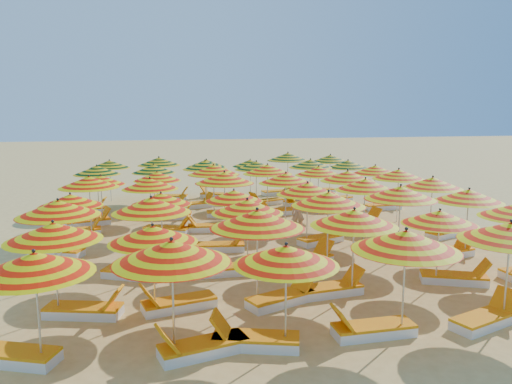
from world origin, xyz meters
The scene contains 85 objects.
ground centered at (0.00, 0.00, 0.00)m, with size 120.00×120.00×0.00m, color #E8BD67.
umbrella_0 centered at (-5.82, -8.27, 1.95)m, with size 2.56×2.56×2.21m.
umbrella_1 centered at (-3.43, -8.41, 2.06)m, with size 2.29×2.29×2.34m.
umbrella_2 centered at (-1.29, -8.53, 1.90)m, with size 2.34×2.34×2.15m.
umbrella_3 centered at (1.20, -8.49, 2.04)m, with size 2.77×2.77×2.32m.
umbrella_4 centered at (3.77, -8.28, 2.03)m, with size 2.59×2.59×2.31m.
umbrella_6 centered at (-5.91, -5.99, 1.97)m, with size 2.39×2.39×2.24m.
umbrella_7 centered at (-3.76, -6.28, 1.87)m, with size 2.60×2.60×2.13m.
umbrella_8 centered at (-1.37, -6.22, 2.10)m, with size 2.56×2.56×2.38m.
umbrella_9 centered at (1.07, -6.17, 2.01)m, with size 2.80×2.80×2.28m.
umbrella_10 centered at (3.59, -5.86, 1.84)m, with size 2.42×2.42×2.09m.
umbrella_12 centered at (-6.20, -3.64, 2.05)m, with size 2.75×2.75×2.33m.
umbrella_13 centered at (-3.79, -3.66, 2.03)m, with size 2.76×2.76×2.31m.
umbrella_14 centered at (-1.13, -3.75, 1.91)m, with size 2.57×2.57×2.17m.
umbrella_15 centered at (1.27, -3.80, 2.05)m, with size 2.80×2.80×2.32m.
umbrella_16 centered at (3.74, -3.43, 2.09)m, with size 2.95×2.95×2.37m.
umbrella_17 centered at (5.91, -3.71, 1.97)m, with size 2.49×2.49×2.24m.
umbrella_18 centered at (-6.26, -1.27, 1.84)m, with size 2.06×2.06×2.09m.
umbrella_19 centered at (-3.49, -1.32, 1.79)m, with size 2.50×2.50×2.04m.
umbrella_20 centered at (-1.12, -1.31, 1.81)m, with size 2.07×2.07×2.05m.
umbrella_21 centered at (1.40, -1.38, 1.97)m, with size 2.28×2.28×2.24m.
umbrella_22 centered at (3.61, -1.11, 2.01)m, with size 2.69×2.69×2.28m.
umbrella_23 centered at (6.21, -1.14, 2.00)m, with size 2.75×2.75×2.27m.
umbrella_24 centered at (-6.01, 1.39, 2.03)m, with size 2.56×2.56×2.30m.
umbrella_25 centered at (-3.84, 1.17, 1.93)m, with size 2.30×2.30×2.19m.
umbrella_26 centered at (-1.09, 1.08, 2.09)m, with size 2.66×2.66×2.37m.
umbrella_27 centered at (1.33, 1.19, 1.98)m, with size 2.16×2.16×2.25m.
umbrella_28 centered at (3.81, 1.04, 2.02)m, with size 2.44×2.44×2.30m.
umbrella_29 centered at (6.16, 1.33, 2.00)m, with size 2.85×2.85×2.27m.
umbrella_30 centered at (-5.80, 3.43, 1.80)m, with size 2.22×2.22×2.05m.
umbrella_31 centered at (-3.56, 3.80, 1.85)m, with size 2.05×2.05×2.10m.
umbrella_32 centered at (-1.18, 3.71, 2.08)m, with size 2.75×2.75×2.36m.
umbrella_33 centered at (1.20, 3.78, 2.03)m, with size 2.68×2.68×2.31m.
umbrella_34 centered at (3.42, 3.42, 1.95)m, with size 2.42×2.42×2.22m.
umbrella_35 centered at (6.21, 3.64, 1.91)m, with size 2.66×2.66×2.17m.
umbrella_36 centered at (-6.19, 5.85, 1.93)m, with size 2.51×2.51×2.19m.
umbrella_37 centered at (-3.70, 6.25, 1.88)m, with size 2.67×2.67×2.14m.
umbrella_38 centered at (-1.29, 6.22, 2.01)m, with size 2.58×2.58×2.29m.
umbrella_39 centered at (1.14, 5.94, 1.96)m, with size 2.45×2.45×2.23m.
umbrella_40 centered at (3.86, 5.93, 2.00)m, with size 2.22×2.22×2.27m.
umbrella_41 centered at (5.84, 5.98, 1.92)m, with size 2.46×2.46×2.18m.
umbrella_42 centered at (-5.87, 8.66, 1.89)m, with size 2.59×2.59×2.15m.
umbrella_43 centered at (-3.41, 8.31, 2.02)m, with size 2.64×2.64×2.29m.
umbrella_44 centered at (-1.01, 8.30, 1.87)m, with size 2.39×2.39×2.12m.
umbrella_45 centered at (1.36, 8.56, 1.80)m, with size 2.13×2.13×2.04m.
umbrella_46 centered at (3.46, 8.67, 2.09)m, with size 2.90×2.90×2.37m.
umbrella_47 centered at (5.87, 8.62, 1.95)m, with size 2.45×2.45×2.22m.
lounger_0 centered at (-6.41, -8.02, 0.15)m, with size 1.82×1.18×0.69m.
lounger_1 centered at (-2.92, -8.45, 0.15)m, with size 1.82×0.99×0.69m.
lounger_2 centered at (-1.88, -8.35, 0.15)m, with size 1.83×1.05×0.69m.
lounger_3 centered at (0.60, -8.36, 0.15)m, with size 1.74×0.62×0.69m.
lounger_4 centered at (3.26, -8.39, 0.15)m, with size 1.83×1.13×0.69m.
lounger_5 centered at (-5.31, -6.12, 0.15)m, with size 1.82×1.02×0.69m.
lounger_6 centered at (-3.26, -6.15, 0.15)m, with size 1.82×0.97×0.69m.
lounger_7 centered at (-0.77, -6.32, 0.15)m, with size 1.82×1.20×0.69m.
lounger_8 centered at (0.57, -5.99, 0.15)m, with size 1.79×0.80×0.69m.
lounger_9 centered at (4.18, -5.85, 0.15)m, with size 1.82×1.20×0.69m.
lounger_11 centered at (-4.30, -3.68, 0.15)m, with size 1.82×1.26×0.69m.
lounger_12 centered at (-1.73, -3.88, 0.15)m, with size 1.74×0.59×0.69m.
lounger_13 centered at (0.76, -3.53, 0.15)m, with size 1.82×1.25×0.69m.
lounger_14 centered at (5.41, -3.65, 0.15)m, with size 1.82×0.95×0.69m.
lounger_15 centered at (-6.77, -1.06, 0.15)m, with size 1.82×1.18×0.69m.
lounger_16 centered at (-1.63, -1.46, 0.15)m, with size 1.79×0.81×0.69m.
lounger_17 centered at (1.99, -1.24, 0.15)m, with size 1.82×1.21×0.69m.
lounger_18 centered at (6.72, -1.34, 0.15)m, with size 1.82×1.20×0.69m.
lounger_19 centered at (-6.51, 1.63, 0.15)m, with size 1.79×0.78×0.69m.
lounger_20 centered at (-3.25, 1.24, 0.15)m, with size 1.82×1.23×0.69m.
lounger_21 centered at (-1.69, 1.29, 0.15)m, with size 1.78×0.75×0.69m.
lounger_22 centered at (4.41, 0.92, 0.15)m, with size 1.82×1.02×0.69m.
lounger_23 centered at (-6.31, 3.20, 0.15)m, with size 1.83×1.10×0.69m.
lounger_24 centered at (-2.96, 3.84, 0.15)m, with size 1.80×0.83×0.69m.
lounger_25 centered at (-0.59, 3.81, 0.15)m, with size 1.76×0.67×0.69m.
lounger_26 centered at (1.70, 3.68, 0.15)m, with size 1.81×0.89×0.69m.
lounger_27 centered at (6.81, 3.86, 0.15)m, with size 1.75×0.63×0.69m.
lounger_28 centered at (-6.69, 5.90, 0.15)m, with size 1.79×0.81×0.69m.
lounger_29 centered at (-3.10, 6.01, 0.15)m, with size 1.79×0.80×0.69m.
lounger_30 centered at (-1.79, 6.03, 0.15)m, with size 1.82×1.02×0.69m.
lounger_31 centered at (1.65, 6.08, 0.15)m, with size 1.83×1.14×0.69m.
lounger_32 centered at (3.26, 5.67, 0.15)m, with size 1.83×1.09×0.69m.
lounger_33 centered at (5.24, 5.94, 0.15)m, with size 1.82×1.19×0.69m.
lounger_34 centered at (-2.82, 8.39, 0.15)m, with size 1.82×0.97×0.69m.
lounger_35 centered at (-0.50, 8.51, 0.15)m, with size 1.82×1.18×0.69m.
lounger_36 centered at (2.96, 8.77, 0.15)m, with size 1.80×0.85×0.69m.
lounger_37 centered at (5.27, 8.75, 0.15)m, with size 1.78×0.73×0.69m.
beachgoer_a centered at (1.67, 0.60, 0.70)m, with size 0.51×0.34×1.40m, color tan.
Camera 1 is at (-3.70, -17.36, 4.64)m, focal length 35.00 mm.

